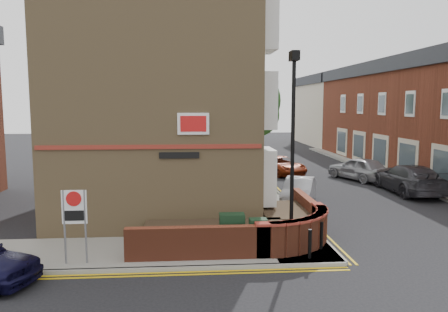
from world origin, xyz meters
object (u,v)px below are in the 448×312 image
Objects in this scene: utility_cabinet_large at (232,232)px; zone_sign at (74,213)px; lamppost at (293,151)px; silver_car_near at (299,191)px.

zone_sign is at bearing -170.31° from utility_cabinet_large.
lamppost is 7.71m from silver_car_near.
zone_sign is 0.58× the size of silver_car_near.
zone_sign is (-4.70, -0.80, 0.92)m from utility_cabinet_large.
silver_car_near is (2.00, 6.94, -2.72)m from lamppost.
lamppost is at bearing -84.99° from silver_car_near.
zone_sign is at bearing -173.93° from lamppost.
lamppost is 3.24m from utility_cabinet_large.
utility_cabinet_large is at bearing 176.99° from lamppost.
silver_car_near is (3.90, 6.84, -0.10)m from utility_cabinet_large.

